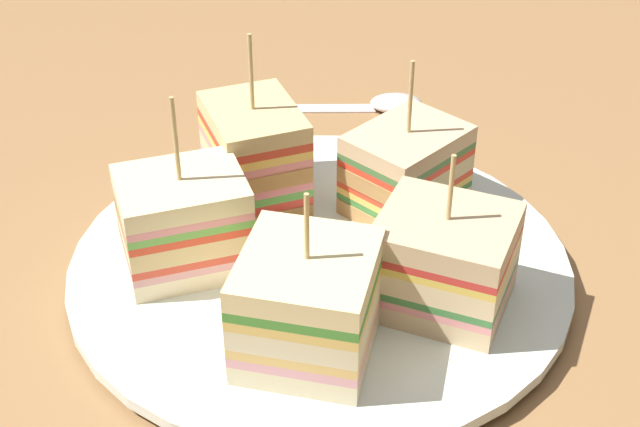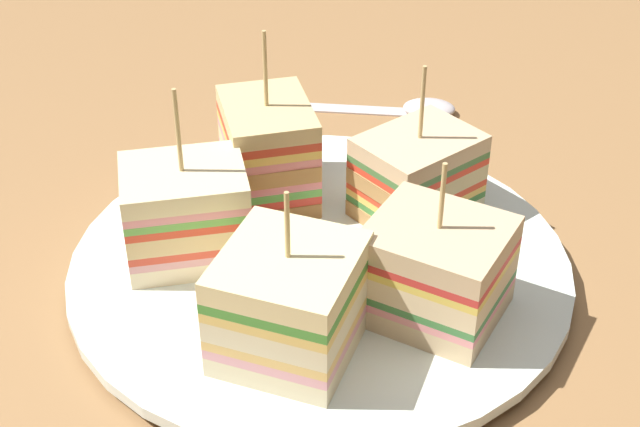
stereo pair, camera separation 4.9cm
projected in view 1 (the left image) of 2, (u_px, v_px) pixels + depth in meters
The scene contains 8 objects.
ground_plane at pixel (320, 289), 51.89cm from camera, with size 111.49×94.64×1.80cm, color olive.
plate at pixel (320, 266), 50.96cm from camera, with size 27.33×27.33×1.22cm.
sandwich_wedge_0 at pixel (405, 170), 53.53cm from camera, with size 6.72×7.77×9.38cm.
sandwich_wedge_1 at pixel (255, 155), 54.01cm from camera, with size 7.09×5.65×10.53cm.
sandwich_wedge_2 at pixel (185, 222), 48.86cm from camera, with size 6.23×7.30×10.08cm.
sandwich_wedge_3 at pixel (308, 304), 43.27cm from camera, with size 8.92×8.87×8.94cm.
sandwich_wedge_4 at pixel (443, 262), 46.22cm from camera, with size 8.75×8.66×8.78cm.
spoon at pixel (368, 104), 67.35cm from camera, with size 8.77×14.82×1.00cm.
Camera 1 is at (-35.91, 18.53, 31.93)cm, focal length 52.02 mm.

